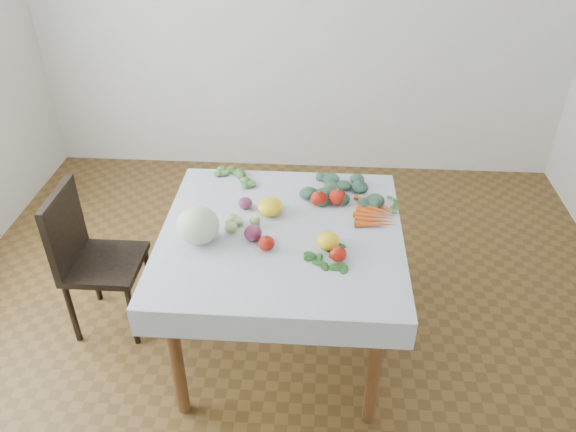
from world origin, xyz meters
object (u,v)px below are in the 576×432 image
heirloom_back (270,207)px  chair (88,252)px  cabbage (198,225)px  table (281,249)px  carrot_bunch (376,213)px

heirloom_back → chair: bearing=-179.2°
chair → cabbage: 0.78m
chair → cabbage: size_ratio=4.39×
table → carrot_bunch: bearing=20.0°
chair → heirloom_back: size_ratio=6.88×
cabbage → heirloom_back: bearing=37.8°
chair → heirloom_back: same height
table → carrot_bunch: size_ratio=3.70×
chair → carrot_bunch: 1.50m
heirloom_back → carrot_bunch: bearing=2.5°
table → chair: chair is taller
table → cabbage: bearing=-165.6°
table → heirloom_back: 0.21m
table → chair: 1.05m
heirloom_back → carrot_bunch: heirloom_back is taller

